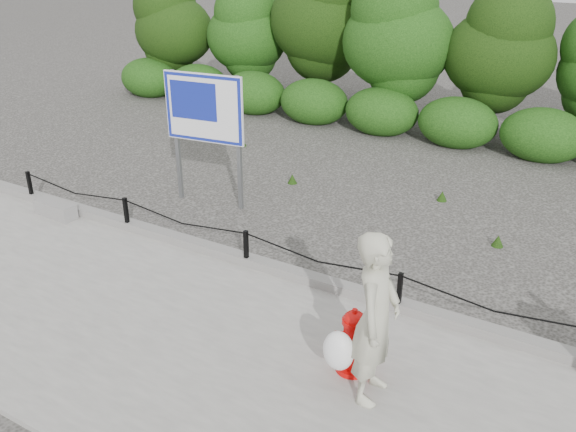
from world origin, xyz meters
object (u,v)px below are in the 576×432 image
(fire_hydrant, at_px, (353,342))
(pedestrian, at_px, (373,321))
(advertising_sign, at_px, (204,114))
(concrete_block, at_px, (56,209))

(fire_hydrant, bearing_deg, pedestrian, -62.44)
(fire_hydrant, relative_size, pedestrian, 0.42)
(advertising_sign, bearing_deg, pedestrian, -42.90)
(concrete_block, bearing_deg, fire_hydrant, -10.41)
(fire_hydrant, bearing_deg, advertising_sign, 121.25)
(fire_hydrant, xyz_separation_m, concrete_block, (-6.51, 1.20, -0.27))
(pedestrian, bearing_deg, advertising_sign, 48.81)
(fire_hydrant, relative_size, concrete_block, 0.99)
(fire_hydrant, xyz_separation_m, pedestrian, (0.33, -0.27, 0.57))
(concrete_block, relative_size, advertising_sign, 0.34)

